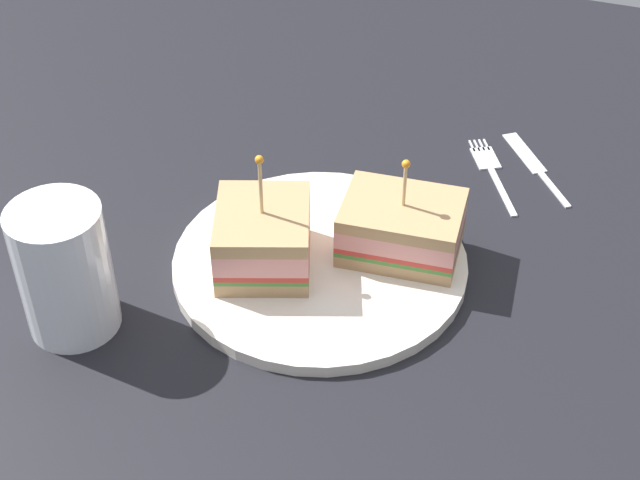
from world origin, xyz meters
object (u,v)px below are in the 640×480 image
fork (490,167)px  knife (534,164)px  plate (320,263)px  drink_glass (66,275)px  sandwich_half_front (263,238)px  sandwich_half_back (402,227)px

fork → knife: bearing=27.0°
fork → plate: bearing=-118.6°
drink_glass → knife: drink_glass is taller
sandwich_half_front → drink_glass: size_ratio=0.97×
plate → drink_glass: 20.98cm
sandwich_half_front → knife: bearing=51.5°
sandwich_half_front → fork: sandwich_half_front is taller
drink_glass → knife: size_ratio=1.03×
sandwich_half_back → drink_glass: bearing=-143.8°
sandwich_half_front → knife: (18.60, 23.38, -3.61)cm
sandwich_half_back → plate: bearing=-150.4°
sandwich_half_front → drink_glass: bearing=-138.1°
drink_glass → fork: size_ratio=0.97×
sandwich_half_back → drink_glass: size_ratio=0.94×
sandwich_half_front → fork: 26.23cm
plate → sandwich_half_front: size_ratio=2.29×
plate → sandwich_half_back: sandwich_half_back is taller
sandwich_half_front → drink_glass: 15.97cm
plate → sandwich_half_front: sandwich_half_front is taller
fork → knife: 4.35cm
sandwich_half_back → knife: (8.38, 17.85, -3.32)cm
plate → fork: plate is taller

